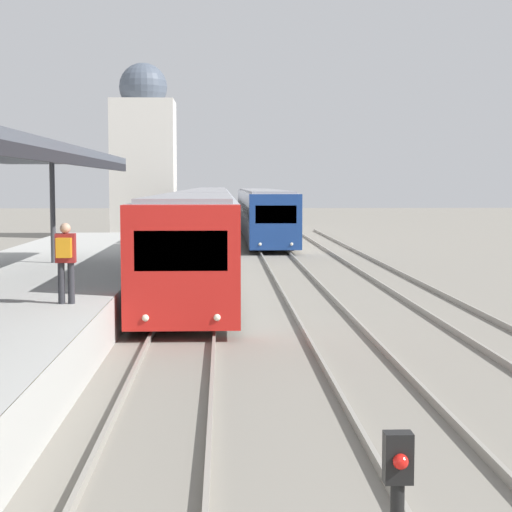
# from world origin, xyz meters

# --- Properties ---
(person_on_platform) EXTENTS (0.40, 0.40, 1.66)m
(person_on_platform) POSITION_xyz_m (-2.30, 14.10, 2.03)
(person_on_platform) COLOR #2D2D33
(person_on_platform) RESTS_ON station_platform
(train_near) EXTENTS (2.64, 61.71, 3.17)m
(train_near) POSITION_xyz_m (0.00, 46.09, 1.75)
(train_near) COLOR red
(train_near) RESTS_ON ground_plane
(train_far) EXTENTS (2.60, 30.16, 3.12)m
(train_far) POSITION_xyz_m (3.53, 53.15, 1.73)
(train_far) COLOR navy
(train_far) RESTS_ON ground_plane
(distant_domed_building) EXTENTS (4.00, 4.00, 11.21)m
(distant_domed_building) POSITION_xyz_m (-4.12, 52.20, 5.31)
(distant_domed_building) COLOR silver
(distant_domed_building) RESTS_ON ground_plane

